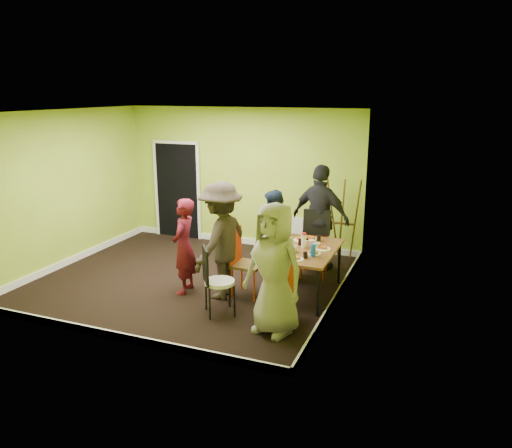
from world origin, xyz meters
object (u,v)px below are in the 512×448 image
Objects in this scene: person_back_end at (321,218)px; chair_left_near at (242,258)px; chair_bentwood at (215,277)px; easel at (343,222)px; person_standing at (184,246)px; person_front_end at (274,269)px; thermos at (304,241)px; person_left_near at (221,241)px; chair_front_end at (282,289)px; person_left_far at (273,234)px; dining_table at (306,253)px; orange_bottle at (304,244)px; chair_left_far at (278,252)px; chair_back_end at (316,229)px; blue_bottle at (313,250)px.

chair_left_near is at bearing 78.47° from person_back_end.
chair_bentwood is 0.63× the size of easel.
person_back_end is at bearing 127.21° from person_standing.
person_standing is 0.86× the size of person_front_end.
thermos is 0.11× the size of person_back_end.
chair_left_near is at bearing 133.88° from person_left_near.
thermos is at bearing 73.11° from chair_front_end.
person_left_far is (-0.77, 1.79, 0.21)m from chair_front_end.
person_back_end is (-0.08, 1.20, 0.25)m from dining_table.
thermos reaches higher than orange_bottle.
chair_left_far is at bearing 145.20° from thermos.
chair_back_end reaches higher than chair_bentwood.
person_standing is (-0.80, 0.56, 0.21)m from chair_bentwood.
thermos is 0.14× the size of person_standing.
easel reaches higher than thermos.
person_back_end is (0.53, 0.76, 0.45)m from chair_left_far.
chair_left_far is 1.03m from person_back_end.
person_left_near is at bearing -122.29° from easel.
orange_bottle is at bearing 51.36° from chair_left_far.
person_front_end is (0.97, -0.21, 0.33)m from chair_bentwood.
thermos is (-0.28, -1.64, 0.06)m from easel.
dining_table is 1.00× the size of person_left_far.
dining_table is 1.32m from person_left_near.
person_back_end is at bearing 106.10° from person_left_far.
blue_bottle is at bearing 89.39° from person_standing.
person_back_end is (-0.27, 1.50, 0.10)m from blue_bottle.
chair_left_near is 1.12× the size of chair_front_end.
chair_left_far is 1.60m from person_standing.
easel is (0.83, 1.25, 0.29)m from chair_left_far.
chair_left_near is at bearing -177.53° from blue_bottle.
person_standing is 1.93m from person_front_end.
person_back_end reaches higher than person_left_far.
orange_bottle is 0.05× the size of person_standing.
chair_left_near is 5.76× the size of blue_bottle.
chair_left_far is 0.67m from orange_bottle.
blue_bottle is at bearing 37.53° from chair_left_far.
easel is 7.69× the size of thermos.
person_left_far is (-0.98, -1.07, -0.04)m from easel.
chair_front_end is 2.88m from easel.
chair_bentwood is 0.53× the size of person_back_end.
blue_bottle is at bearing -56.51° from dining_table.
person_standing reaches higher than person_left_far.
person_left_far is at bearing -149.38° from chair_left_far.
chair_front_end is 13.28× the size of orange_bottle.
orange_bottle is (0.53, -0.30, 0.29)m from chair_left_far.
chair_back_end is 15.45× the size of orange_bottle.
chair_back_end reaches higher than chair_left_near.
thermos is 0.12× the size of person_front_end.
dining_table is at bearing -49.44° from thermos.
person_standing is (-1.82, 0.58, 0.22)m from chair_front_end.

